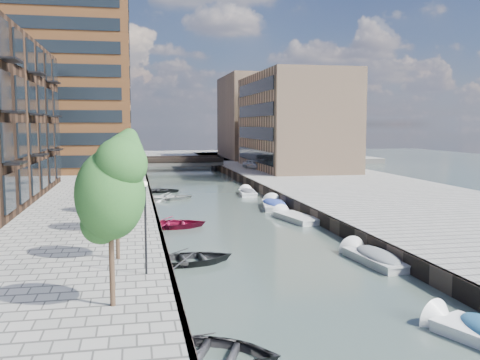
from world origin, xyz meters
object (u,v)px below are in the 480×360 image
object	(u,v)px
tree_4	(124,151)
motorboat_1	(373,258)
tree_1	(116,171)
motorboat_3	(274,205)
tree_3	(122,155)
motorboat_4	(247,193)
tree_2	(120,162)
sloop_3	(170,200)
motorboat_2	(293,218)
car	(253,164)
sloop_4	(160,192)
bridge	(181,162)
sloop_1	(189,264)
tree_5	(125,147)
tree_6	(126,145)
sloop_0	(209,360)
tree_0	(110,188)
sloop_2	(172,228)

from	to	relation	value
tree_4	motorboat_1	size ratio (longest dim) A/B	1.10
tree_1	motorboat_3	xyz separation A→B (m)	(13.34, 20.43, -5.08)
tree_3	motorboat_4	distance (m)	20.98
tree_2	tree_4	xyz separation A→B (m)	(0.00, 14.00, 0.00)
sloop_3	motorboat_4	xyz separation A→B (m)	(8.52, 2.42, 0.19)
tree_2	motorboat_2	xyz separation A→B (m)	(13.24, 7.10, -5.21)
tree_2	car	xyz separation A→B (m)	(18.29, 43.88, -3.62)
tree_1	motorboat_3	size ratio (longest dim) A/B	1.01
sloop_4	motorboat_1	size ratio (longest dim) A/B	0.82
bridge	motorboat_1	distance (m)	60.63
sloop_1	tree_4	bearing A→B (deg)	4.14
tree_5	car	bearing A→B (deg)	51.36
sloop_1	motorboat_2	world-z (taller)	motorboat_2
sloop_4	tree_2	bearing A→B (deg)	-175.66
tree_6	car	size ratio (longest dim) A/B	1.47
tree_6	motorboat_3	xyz separation A→B (m)	(13.34, -14.57, -5.08)
sloop_0	tree_4	bearing A→B (deg)	28.33
motorboat_3	tree_0	bearing A→B (deg)	-115.93
tree_2	car	size ratio (longest dim) A/B	1.47
motorboat_4	car	bearing A→B (deg)	75.61
motorboat_3	motorboat_4	size ratio (longest dim) A/B	1.21
tree_5	motorboat_4	bearing A→B (deg)	7.78
sloop_0	sloop_3	size ratio (longest dim) A/B	0.99
tree_1	tree_6	bearing A→B (deg)	90.00
car	motorboat_1	bearing A→B (deg)	-116.55
bridge	tree_1	world-z (taller)	tree_1
tree_3	motorboat_1	xyz separation A→B (m)	(13.77, -13.39, -5.09)
tree_4	motorboat_3	xyz separation A→B (m)	(13.34, -0.57, -5.08)
sloop_0	motorboat_1	world-z (taller)	motorboat_1
tree_6	sloop_0	bearing A→B (deg)	-86.06
bridge	sloop_0	xyz separation A→B (m)	(-5.40, -71.00, -1.39)
bridge	sloop_2	world-z (taller)	bridge
sloop_0	motorboat_1	xyz separation A→B (m)	(10.67, 10.61, 0.21)
tree_1	sloop_0	xyz separation A→B (m)	(3.10, -10.00, -5.31)
sloop_3	motorboat_2	xyz separation A→B (m)	(8.89, -13.25, 0.10)
sloop_1	tree_6	bearing A→B (deg)	-0.56
tree_4	sloop_0	distance (m)	31.60
tree_0	car	size ratio (longest dim) A/B	1.47
tree_1	motorboat_1	xyz separation A→B (m)	(13.77, 0.61, -5.09)
tree_6	car	bearing A→B (deg)	40.97
tree_5	car	size ratio (longest dim) A/B	1.47
tree_2	sloop_0	xyz separation A→B (m)	(3.10, -17.00, -5.31)
tree_0	tree_1	xyz separation A→B (m)	(0.00, 7.00, 0.00)
motorboat_3	car	distance (m)	30.89
sloop_4	motorboat_1	xyz separation A→B (m)	(10.13, -32.82, 0.21)
tree_4	motorboat_4	xyz separation A→B (m)	(12.87, 8.76, -5.12)
sloop_1	motorboat_3	distance (m)	20.68
tree_1	tree_2	size ratio (longest dim) A/B	1.00
tree_2	tree_5	size ratio (longest dim) A/B	1.00
tree_1	motorboat_3	bearing A→B (deg)	56.86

